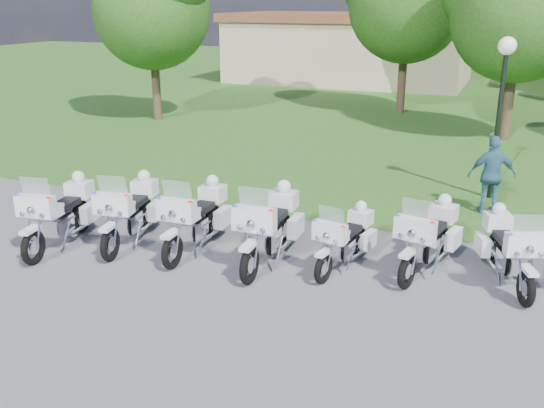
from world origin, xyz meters
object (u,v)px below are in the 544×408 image
at_px(motorcycle_2, 197,217).
at_px(motorcycle_4, 346,238).
at_px(lamp_post, 503,78).
at_px(motorcycle_0, 61,212).
at_px(motorcycle_6, 509,248).
at_px(motorcycle_5, 429,236).
at_px(motorcycle_1, 131,210).
at_px(motorcycle_3, 270,226).
at_px(bystander_c, 492,175).

relative_size(motorcycle_2, motorcycle_4, 1.21).
height_order(motorcycle_2, lamp_post, lamp_post).
xyz_separation_m(motorcycle_0, motorcycle_6, (8.68, 1.64, -0.06)).
bearing_deg(motorcycle_0, motorcycle_2, -171.59).
bearing_deg(motorcycle_5, motorcycle_1, 21.05).
xyz_separation_m(motorcycle_4, motorcycle_6, (2.90, 0.50, 0.06)).
bearing_deg(motorcycle_6, motorcycle_0, -9.66).
xyz_separation_m(motorcycle_1, motorcycle_2, (1.47, 0.17, 0.00)).
xyz_separation_m(motorcycle_3, motorcycle_4, (1.44, 0.29, -0.14)).
bearing_deg(motorcycle_0, lamp_post, -149.40).
bearing_deg(motorcycle_5, motorcycle_2, 21.82).
bearing_deg(motorcycle_4, motorcycle_6, -159.61).
bearing_deg(bystander_c, motorcycle_3, 33.88).
relative_size(motorcycle_0, motorcycle_6, 1.14).
bearing_deg(lamp_post, motorcycle_2, -132.67).
bearing_deg(motorcycle_0, motorcycle_5, -176.33).
relative_size(motorcycle_2, bystander_c, 1.33).
bearing_deg(motorcycle_5, motorcycle_0, 24.76).
height_order(motorcycle_4, motorcycle_6, motorcycle_6).
distance_m(motorcycle_0, bystander_c, 9.81).
relative_size(motorcycle_5, motorcycle_6, 1.07).
distance_m(motorcycle_0, motorcycle_5, 7.45).
distance_m(motorcycle_3, motorcycle_6, 4.41).
relative_size(motorcycle_4, lamp_post, 0.51).
xyz_separation_m(motorcycle_2, motorcycle_3, (1.62, 0.01, 0.03)).
bearing_deg(motorcycle_4, motorcycle_0, 21.92).
bearing_deg(bystander_c, motorcycle_6, 81.50).
distance_m(motorcycle_3, motorcycle_4, 1.47).
height_order(motorcycle_3, bystander_c, bystander_c).
relative_size(motorcycle_6, lamp_post, 0.54).
height_order(motorcycle_1, motorcycle_2, motorcycle_2).
height_order(motorcycle_6, bystander_c, bystander_c).
height_order(motorcycle_1, motorcycle_5, motorcycle_1).
relative_size(motorcycle_5, bystander_c, 1.25).
bearing_deg(motorcycle_2, bystander_c, -141.50).
bearing_deg(motorcycle_1, motorcycle_6, 176.84).
xyz_separation_m(motorcycle_2, motorcycle_4, (3.06, 0.30, -0.11)).
distance_m(motorcycle_1, motorcycle_6, 7.49).
bearing_deg(motorcycle_1, motorcycle_0, 18.10).
relative_size(motorcycle_1, motorcycle_3, 0.95).
bearing_deg(motorcycle_3, bystander_c, -131.88).
height_order(motorcycle_4, lamp_post, lamp_post).
bearing_deg(motorcycle_6, motorcycle_2, -12.80).
bearing_deg(motorcycle_4, motorcycle_3, 22.03).
relative_size(motorcycle_0, motorcycle_5, 1.06).
distance_m(motorcycle_1, motorcycle_3, 3.10).
distance_m(motorcycle_2, motorcycle_3, 1.62).
xyz_separation_m(motorcycle_2, lamp_post, (5.39, 5.84, 2.37)).
relative_size(motorcycle_6, bystander_c, 1.17).
xyz_separation_m(lamp_post, bystander_c, (0.04, -1.24, -2.13)).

